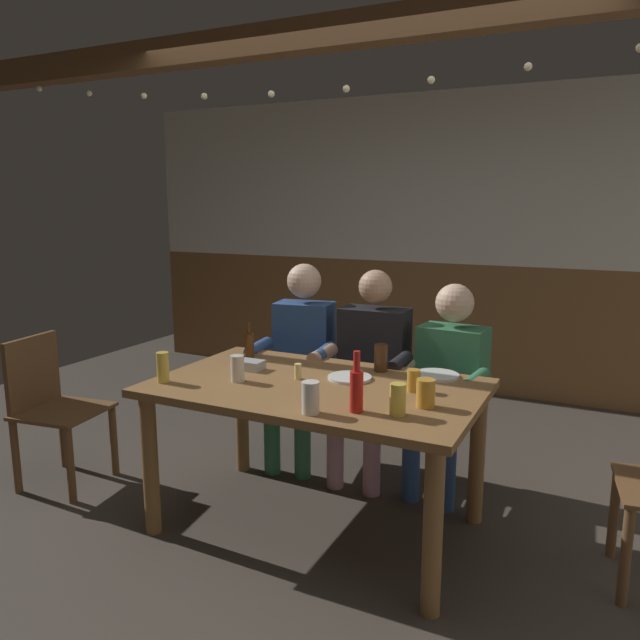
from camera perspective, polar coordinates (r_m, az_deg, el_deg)
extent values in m
plane|color=#423A33|center=(3.29, -0.92, -19.17)|extent=(7.43, 7.43, 0.00)
cube|color=beige|center=(5.49, 12.71, 12.71)|extent=(6.19, 0.12, 1.44)
cube|color=brown|center=(5.59, 12.16, -0.54)|extent=(6.19, 0.12, 1.12)
cube|color=brown|center=(3.37, 2.88, 25.33)|extent=(5.57, 0.14, 0.16)
cube|color=brown|center=(3.05, -0.33, -6.33)|extent=(1.60, 0.99, 0.04)
cylinder|color=brown|center=(3.24, -15.50, -12.86)|extent=(0.08, 0.08, 0.72)
cylinder|color=brown|center=(2.61, 10.44, -18.83)|extent=(0.08, 0.08, 0.72)
cylinder|color=brown|center=(3.85, -7.27, -8.68)|extent=(0.08, 0.08, 0.72)
cylinder|color=brown|center=(3.33, 14.40, -12.14)|extent=(0.08, 0.08, 0.72)
cube|color=#2D4C84|center=(3.94, -1.45, -2.40)|extent=(0.39, 0.27, 0.56)
sphere|color=beige|center=(3.87, -1.48, 3.66)|extent=(0.22, 0.22, 0.22)
cylinder|color=#33724C|center=(3.86, -0.71, -6.73)|extent=(0.19, 0.40, 0.13)
cylinder|color=#33724C|center=(3.92, -3.47, -6.46)|extent=(0.19, 0.40, 0.13)
cylinder|color=#33724C|center=(3.78, -1.64, -11.47)|extent=(0.10, 0.10, 0.42)
cylinder|color=#33724C|center=(3.84, -4.48, -11.10)|extent=(0.10, 0.10, 0.42)
cylinder|color=#2D4C84|center=(3.64, 0.37, -3.07)|extent=(0.12, 0.29, 0.08)
cylinder|color=#2D4C84|center=(3.78, -5.71, -2.59)|extent=(0.12, 0.29, 0.08)
cube|color=black|center=(3.75, 5.07, -3.14)|extent=(0.42, 0.23, 0.56)
sphere|color=tan|center=(3.67, 5.18, 3.10)|extent=(0.20, 0.20, 0.20)
cylinder|color=#B78493|center=(3.66, 5.94, -7.77)|extent=(0.14, 0.40, 0.13)
cylinder|color=#B78493|center=(3.73, 2.63, -7.35)|extent=(0.14, 0.40, 0.13)
cylinder|color=#B78493|center=(3.58, 4.83, -12.79)|extent=(0.10, 0.10, 0.42)
cylinder|color=#B78493|center=(3.66, 1.42, -12.25)|extent=(0.10, 0.10, 0.42)
cylinder|color=black|center=(3.45, 7.41, -3.98)|extent=(0.09, 0.28, 0.08)
cylinder|color=tan|center=(3.60, 0.24, -3.22)|extent=(0.09, 0.28, 0.08)
cube|color=#33724C|center=(3.62, 12.18, -4.43)|extent=(0.40, 0.27, 0.49)
sphere|color=beige|center=(3.54, 12.43, 1.57)|extent=(0.22, 0.22, 0.22)
cylinder|color=#2D4C84|center=(3.54, 12.91, -8.66)|extent=(0.17, 0.39, 0.13)
cylinder|color=#2D4C84|center=(3.61, 9.76, -8.16)|extent=(0.17, 0.39, 0.13)
cylinder|color=#2D4C84|center=(3.48, 11.68, -13.77)|extent=(0.10, 0.10, 0.42)
cylinder|color=#2D4C84|center=(3.54, 8.44, -13.16)|extent=(0.10, 0.10, 0.42)
cylinder|color=#33724C|center=(3.32, 14.27, -5.51)|extent=(0.11, 0.29, 0.08)
cylinder|color=beige|center=(3.47, 7.35, -4.55)|extent=(0.11, 0.29, 0.08)
cube|color=brown|center=(3.91, -22.76, -7.82)|extent=(0.49, 0.49, 0.02)
cube|color=brown|center=(3.98, -25.17, -4.38)|extent=(0.08, 0.40, 0.42)
cylinder|color=brown|center=(4.01, -18.63, -10.57)|extent=(0.04, 0.04, 0.44)
cylinder|color=brown|center=(3.74, -22.19, -12.41)|extent=(0.04, 0.04, 0.44)
cylinder|color=brown|center=(4.24, -22.80, -9.67)|extent=(0.04, 0.04, 0.44)
cylinder|color=brown|center=(3.98, -26.44, -11.30)|extent=(0.04, 0.04, 0.44)
cylinder|color=brown|center=(2.97, 26.55, -19.09)|extent=(0.04, 0.04, 0.44)
cylinder|color=brown|center=(3.30, 25.66, -15.86)|extent=(0.04, 0.04, 0.44)
cylinder|color=#F9E08C|center=(3.12, -2.06, -4.80)|extent=(0.04, 0.04, 0.08)
cube|color=#B2B7BC|center=(3.31, -6.50, -4.18)|extent=(0.14, 0.10, 0.05)
cylinder|color=white|center=(3.13, 2.77, -5.37)|extent=(0.22, 0.22, 0.01)
cylinder|color=white|center=(3.22, 10.76, -5.06)|extent=(0.23, 0.23, 0.01)
cylinder|color=#593314|center=(3.55, -6.58, -2.40)|extent=(0.05, 0.05, 0.14)
cylinder|color=#593314|center=(3.53, -6.62, -0.78)|extent=(0.02, 0.02, 0.06)
cylinder|color=red|center=(2.63, 3.41, -6.68)|extent=(0.06, 0.06, 0.18)
cylinder|color=red|center=(2.59, 3.44, -3.86)|extent=(0.03, 0.03, 0.09)
cylinder|color=white|center=(2.61, -0.88, -7.23)|extent=(0.08, 0.08, 0.14)
cylinder|color=#E5C64C|center=(3.15, -14.41, -4.28)|extent=(0.06, 0.06, 0.15)
cylinder|color=gold|center=(2.73, 9.80, -6.72)|extent=(0.08, 0.08, 0.13)
cylinder|color=#E5C64C|center=(2.61, 7.24, -7.34)|extent=(0.07, 0.07, 0.14)
cylinder|color=white|center=(3.10, -7.69, -4.49)|extent=(0.07, 0.07, 0.13)
cylinder|color=gold|center=(2.95, 8.70, -5.57)|extent=(0.06, 0.06, 0.11)
cylinder|color=#4C2D19|center=(3.27, 5.69, -3.52)|extent=(0.07, 0.07, 0.15)
sphere|color=#F9EAB2|center=(4.60, -24.65, 18.96)|extent=(0.04, 0.04, 0.04)
sphere|color=#F9EAB2|center=(4.28, -20.67, 19.13)|extent=(0.04, 0.04, 0.04)
sphere|color=#F9EAB2|center=(3.97, -16.06, 19.40)|extent=(0.04, 0.04, 0.04)
sphere|color=#F9EAB2|center=(3.70, -10.72, 19.77)|extent=(0.04, 0.04, 0.04)
sphere|color=#F9EAB2|center=(3.46, -4.56, 20.21)|extent=(0.04, 0.04, 0.04)
sphere|color=#F9EAB2|center=(3.27, 2.46, 20.68)|extent=(0.04, 0.04, 0.04)
sphere|color=#F9EAB2|center=(3.12, 10.30, 21.11)|extent=(0.04, 0.04, 0.04)
sphere|color=#F9EAB2|center=(3.03, 18.79, 21.41)|extent=(0.04, 0.04, 0.04)
sphere|color=#F9EAB2|center=(3.01, 27.64, 21.51)|extent=(0.04, 0.04, 0.04)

